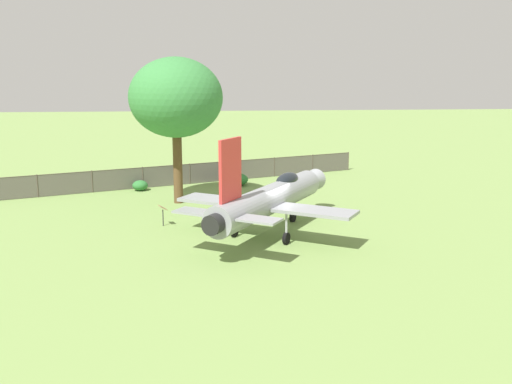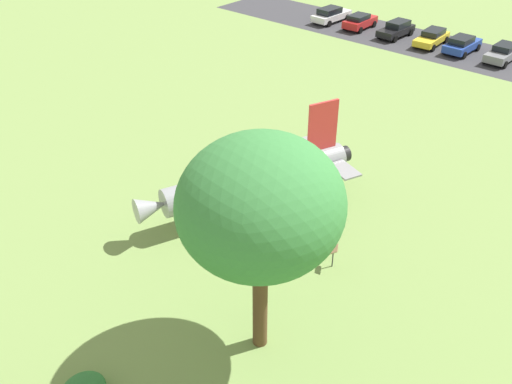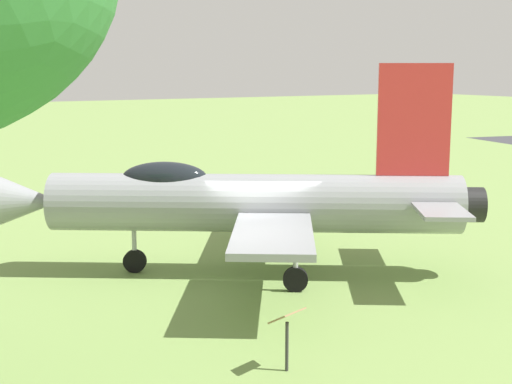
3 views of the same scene
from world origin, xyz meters
TOP-DOWN VIEW (x-y plane):
  - ground_plane at (0.00, 0.00)m, footprint 200.00×200.00m
  - display_jet at (-0.18, -0.28)m, footprint 8.92×11.45m
  - info_plaque at (5.50, -2.50)m, footprint 0.57×0.70m

SIDE VIEW (x-z plane):
  - ground_plane at x=0.00m, z-range 0.00..0.00m
  - info_plaque at x=5.50m, z-range 0.28..1.43m
  - display_jet at x=-0.18m, z-range -0.76..4.63m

